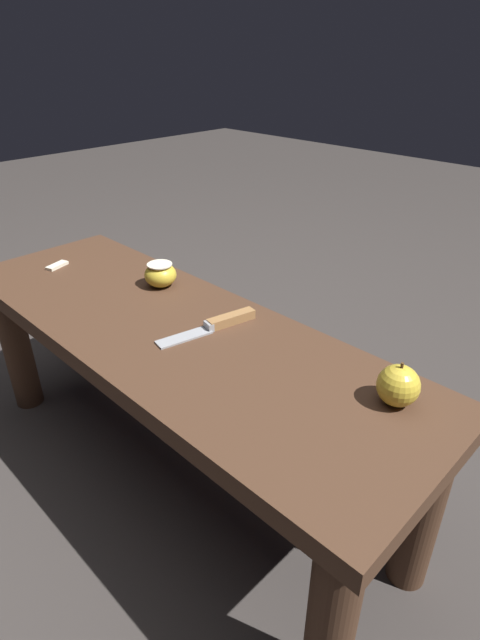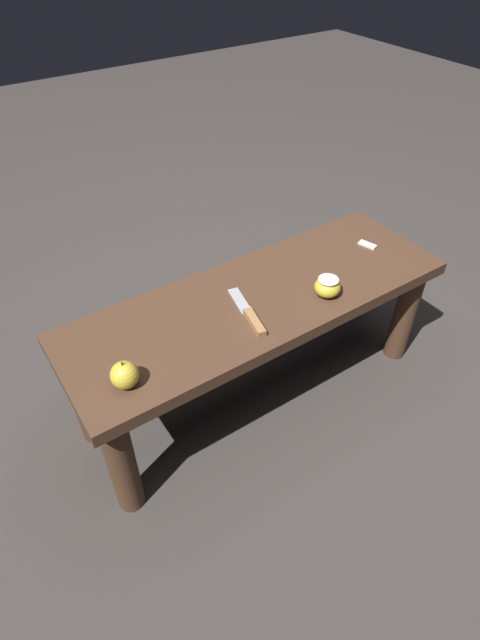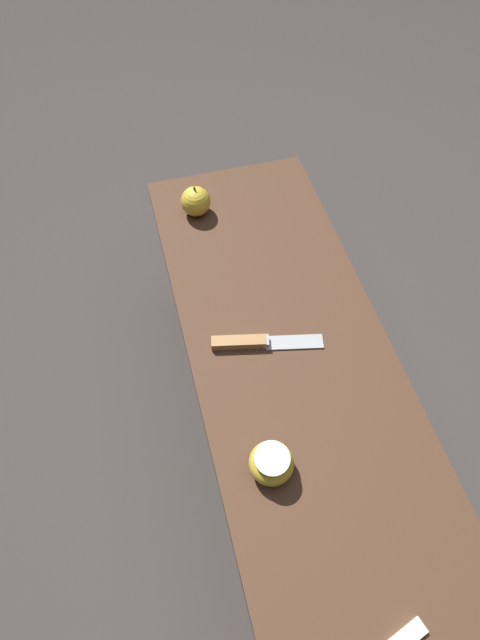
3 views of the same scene
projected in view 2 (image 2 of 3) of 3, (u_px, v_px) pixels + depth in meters
name	position (u px, v px, depth m)	size (l,w,h in m)	color
ground_plane	(256.00, 389.00, 1.75)	(8.00, 8.00, 0.00)	#383330
wooden_bench	(258.00, 318.00, 1.53)	(1.20, 0.40, 0.42)	#472D1E
knife	(251.00, 317.00, 1.39)	(0.08, 0.23, 0.02)	#9EA0A5
apple_whole	(125.00, 375.00, 1.19)	(0.07, 0.07, 0.08)	gold
apple_cut	(327.00, 287.00, 1.46)	(0.08, 0.08, 0.06)	gold
apple_slice_near_knife	(367.00, 245.00, 1.67)	(0.04, 0.06, 0.01)	silver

